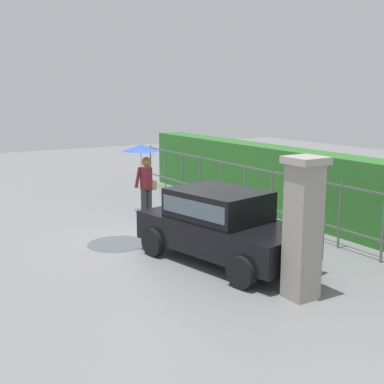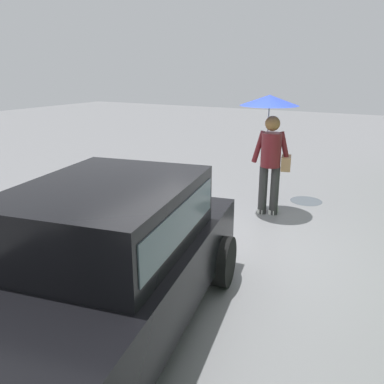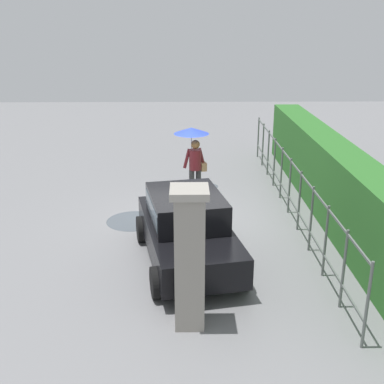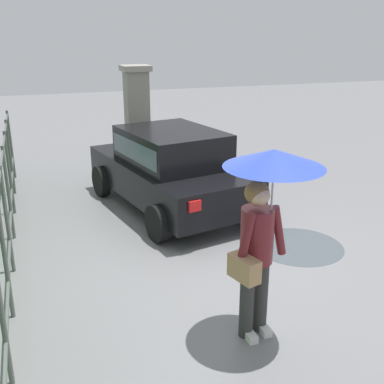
{
  "view_description": "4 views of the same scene",
  "coord_description": "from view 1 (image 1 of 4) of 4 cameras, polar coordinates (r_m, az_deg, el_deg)",
  "views": [
    {
      "loc": [
        10.31,
        -5.76,
        3.45
      ],
      "look_at": [
        0.28,
        0.45,
        1.11
      ],
      "focal_mm": 47.61,
      "sensor_mm": 36.0,
      "label": 1
    },
    {
      "loc": [
        4.54,
        2.38,
        2.46
      ],
      "look_at": [
        0.34,
        0.03,
        0.96
      ],
      "focal_mm": 36.93,
      "sensor_mm": 36.0,
      "label": 2
    },
    {
      "loc": [
        11.33,
        0.03,
        4.8
      ],
      "look_at": [
        -0.05,
        0.2,
        0.82
      ],
      "focal_mm": 45.36,
      "sensor_mm": 36.0,
      "label": 3
    },
    {
      "loc": [
        -5.74,
        2.38,
        3.11
      ],
      "look_at": [
        0.44,
        0.2,
        0.85
      ],
      "focal_mm": 43.78,
      "sensor_mm": 36.0,
      "label": 4
    }
  ],
  "objects": [
    {
      "name": "ground_plane",
      "position": [
        12.31,
        -2.46,
        -5.1
      ],
      "size": [
        40.0,
        40.0,
        0.0
      ],
      "primitive_type": "plane",
      "color": "slate"
    },
    {
      "name": "car",
      "position": [
        10.46,
        3.29,
        -3.47
      ],
      "size": [
        3.95,
        2.42,
        1.48
      ],
      "rotation": [
        0.0,
        0.0,
        0.19
      ],
      "color": "black",
      "rests_on": "ground"
    },
    {
      "name": "pedestrian",
      "position": [
        13.79,
        -5.45,
        3.02
      ],
      "size": [
        0.99,
        0.99,
        2.05
      ],
      "rotation": [
        0.0,
        0.0,
        -2.88
      ],
      "color": "#333333",
      "rests_on": "ground"
    },
    {
      "name": "gate_pillar",
      "position": [
        8.65,
        12.32,
        -3.87
      ],
      "size": [
        0.6,
        0.6,
        2.42
      ],
      "color": "gray",
      "rests_on": "ground"
    },
    {
      "name": "fence_section",
      "position": [
        14.19,
        5.94,
        0.47
      ],
      "size": [
        11.5,
        0.05,
        1.5
      ],
      "color": "#59605B",
      "rests_on": "ground"
    },
    {
      "name": "hedge_row",
      "position": [
        14.84,
        9.27,
        1.35
      ],
      "size": [
        12.45,
        0.9,
        1.9
      ],
      "primitive_type": "cube",
      "color": "#2D6B28",
      "rests_on": "ground"
    },
    {
      "name": "puddle_near",
      "position": [
        11.9,
        -8.39,
        -5.76
      ],
      "size": [
        1.37,
        1.37,
        0.0
      ],
      "primitive_type": "cylinder",
      "color": "#4C545B",
      "rests_on": "ground"
    },
    {
      "name": "puddle_far",
      "position": [
        15.14,
        -5.39,
        -2.01
      ],
      "size": [
        0.61,
        0.61,
        0.0
      ],
      "primitive_type": "cylinder",
      "color": "#4C545B",
      "rests_on": "ground"
    }
  ]
}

